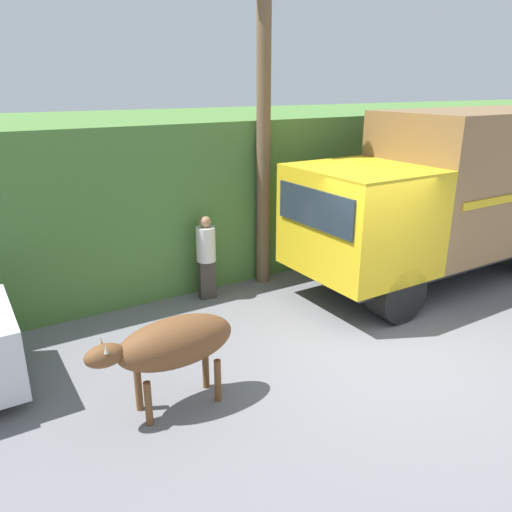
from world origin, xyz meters
TOP-DOWN VIEW (x-y plane):
  - ground_plane at (0.00, 0.00)m, footprint 60.00×60.00m
  - hillside_embankment at (0.00, 6.21)m, footprint 32.00×5.39m
  - cargo_truck at (3.37, 1.49)m, footprint 6.90×2.31m
  - brown_cow at (-3.40, 0.30)m, footprint 1.86×0.63m
  - pedestrian_on_hill at (-1.52, 3.17)m, footprint 0.41×0.41m
  - utility_pole at (-0.14, 3.34)m, footprint 0.90×0.27m

SIDE VIEW (x-z plane):
  - ground_plane at x=0.00m, z-range 0.00..0.00m
  - pedestrian_on_hill at x=-1.52m, z-range 0.07..1.70m
  - brown_cow at x=-3.40m, z-range 0.28..1.50m
  - hillside_embankment at x=0.00m, z-range 0.00..3.24m
  - cargo_truck at x=3.37m, z-range 0.14..3.56m
  - utility_pole at x=-0.14m, z-range 0.10..6.52m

